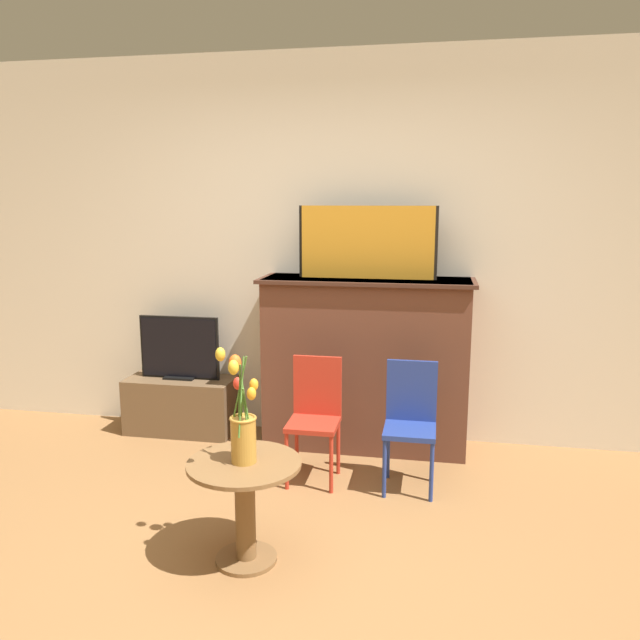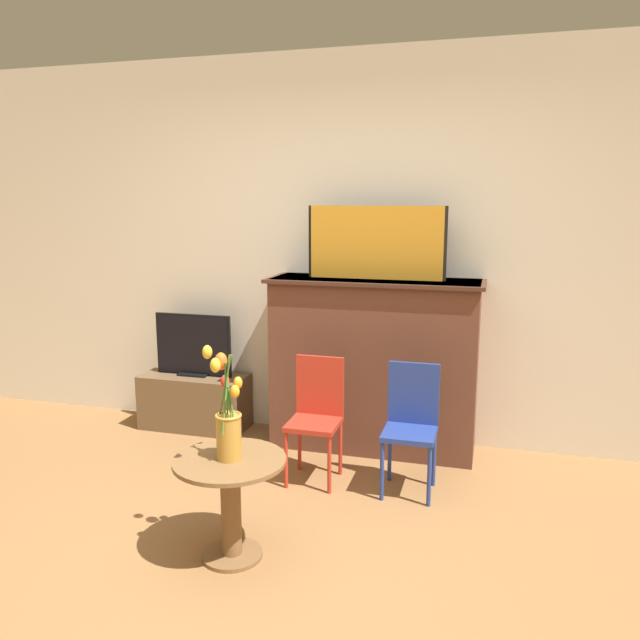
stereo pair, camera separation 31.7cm
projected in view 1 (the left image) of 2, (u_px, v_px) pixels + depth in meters
The scene contains 10 objects.
ground_plane at pixel (252, 610), 2.62m from camera, with size 14.00×14.00×0.00m, color olive.
wall_back at pixel (335, 250), 4.42m from camera, with size 8.00×0.06×2.70m.
fireplace_mantel at pixel (366, 362), 4.28m from camera, with size 1.44×0.46×1.18m.
painting at pixel (367, 242), 4.14m from camera, with size 0.92×0.03×0.48m.
tv_stand at pixel (182, 405), 4.62m from camera, with size 0.79×0.36×0.41m.
tv_monitor at pixel (179, 349), 4.54m from camera, with size 0.60×0.12×0.46m.
chair_red at pixel (315, 411), 3.81m from camera, with size 0.30×0.30×0.76m.
chair_blue at pixel (410, 417), 3.70m from camera, with size 0.30×0.30×0.76m.
side_table at pixel (245, 497), 2.92m from camera, with size 0.53×0.53×0.50m.
vase_tulips at pixel (242, 424), 2.85m from camera, with size 0.21×0.25×0.53m.
Camera 1 is at (0.72, -2.25, 1.69)m, focal length 35.00 mm.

